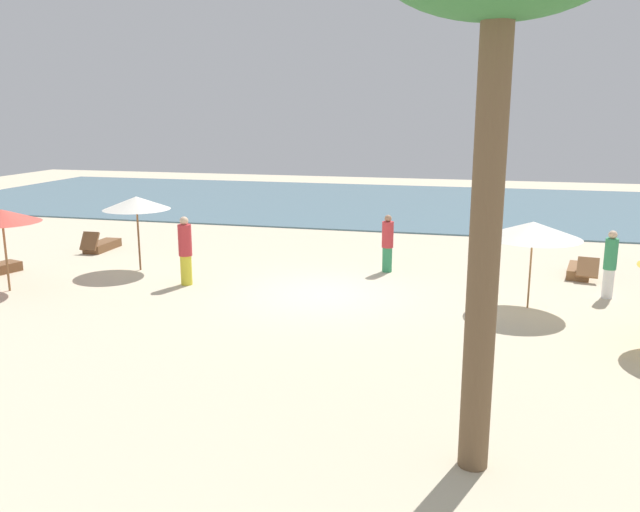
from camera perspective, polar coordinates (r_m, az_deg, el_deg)
name	(u,v)px	position (r m, az deg, el deg)	size (l,w,h in m)	color
ground_plane	(322,294)	(16.86, 0.16, -3.36)	(60.00, 60.00, 0.00)	beige
ocean_water	(402,204)	(33.28, 7.27, 4.60)	(48.00, 16.00, 0.06)	slate
umbrella_0	(136,203)	(19.75, -15.88, 4.51)	(1.96, 1.96, 2.21)	brown
umbrella_3	(2,216)	(18.65, -26.26, 3.18)	(1.94, 1.94, 2.18)	olive
umbrella_4	(533,230)	(16.04, 18.28, 2.19)	(2.27, 2.27, 2.12)	olive
lounger_1	(101,245)	(23.30, -18.73, 0.90)	(0.63, 1.66, 0.74)	brown
lounger_2	(580,271)	(20.06, 21.94, -1.19)	(0.88, 1.78, 0.66)	brown
person_1	(185,251)	(17.91, -11.79, 0.47)	(0.38, 0.38, 1.89)	yellow
person_3	(388,243)	(19.08, 5.97, 1.12)	(0.41, 0.41, 1.70)	#338C59
person_4	(610,264)	(17.85, 24.20, -0.65)	(0.44, 0.44, 1.75)	white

